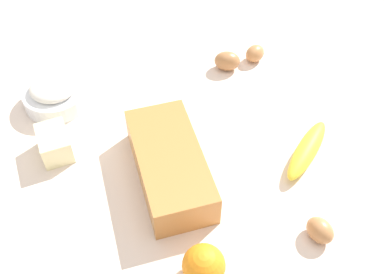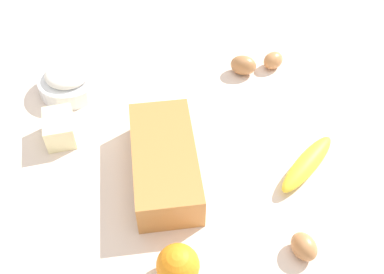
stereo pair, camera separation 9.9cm
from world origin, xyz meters
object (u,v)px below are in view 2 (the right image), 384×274
(flour_bowl, at_px, (69,80))
(butter_block, at_px, (60,128))
(orange_fruit, at_px, (178,265))
(egg_beside_bowl, at_px, (243,65))
(loaf_pan, at_px, (165,161))
(egg_near_butter, at_px, (273,60))
(banana, at_px, (307,163))
(egg_loose, at_px, (304,247))

(flour_bowl, relative_size, butter_block, 1.70)
(orange_fruit, xyz_separation_m, egg_beside_bowl, (-0.53, 0.24, -0.01))
(butter_block, bearing_deg, loaf_pan, 57.58)
(loaf_pan, bearing_deg, egg_near_butter, 134.86)
(banana, xyz_separation_m, egg_loose, (0.19, -0.07, 0.00))
(flour_bowl, relative_size, egg_near_butter, 2.72)
(loaf_pan, height_order, egg_near_butter, loaf_pan)
(egg_near_butter, xyz_separation_m, egg_loose, (0.53, -0.09, 0.00))
(egg_loose, bearing_deg, flour_bowl, -140.39)
(egg_near_butter, distance_m, egg_beside_bowl, 0.08)
(loaf_pan, height_order, egg_beside_bowl, loaf_pan)
(loaf_pan, relative_size, orange_fruit, 3.66)
(egg_beside_bowl, bearing_deg, orange_fruit, -24.78)
(egg_beside_bowl, bearing_deg, banana, 10.49)
(flour_bowl, distance_m, banana, 0.61)
(orange_fruit, height_order, egg_loose, orange_fruit)
(butter_block, bearing_deg, egg_near_butter, 106.87)
(orange_fruit, height_order, butter_block, orange_fruit)
(egg_beside_bowl, bearing_deg, flour_bowl, -90.55)
(butter_block, height_order, egg_beside_bowl, butter_block)
(orange_fruit, distance_m, egg_loose, 0.24)
(egg_beside_bowl, bearing_deg, egg_loose, -0.91)
(orange_fruit, relative_size, egg_beside_bowl, 1.15)
(flour_bowl, bearing_deg, butter_block, -6.72)
(egg_loose, bearing_deg, egg_near_butter, 170.22)
(loaf_pan, relative_size, egg_beside_bowl, 4.22)
(banana, xyz_separation_m, egg_beside_bowl, (-0.33, -0.06, 0.01))
(banana, relative_size, egg_near_butter, 3.38)
(flour_bowl, xyz_separation_m, egg_loose, (0.52, 0.43, -0.01))
(egg_near_butter, bearing_deg, loaf_pan, -46.51)
(flour_bowl, xyz_separation_m, egg_near_butter, (-0.01, 0.53, -0.01))
(flour_bowl, height_order, egg_near_butter, flour_bowl)
(egg_beside_bowl, relative_size, egg_loose, 1.17)
(egg_near_butter, xyz_separation_m, egg_beside_bowl, (0.01, -0.08, 0.00))
(orange_fruit, distance_m, egg_beside_bowl, 0.58)
(flour_bowl, distance_m, orange_fruit, 0.57)
(flour_bowl, relative_size, orange_fruit, 1.98)
(butter_block, xyz_separation_m, egg_loose, (0.37, 0.45, -0.01))
(butter_block, distance_m, egg_beside_bowl, 0.49)
(loaf_pan, relative_size, egg_loose, 4.93)
(banana, xyz_separation_m, orange_fruit, (0.20, -0.31, 0.02))
(loaf_pan, height_order, banana, loaf_pan)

